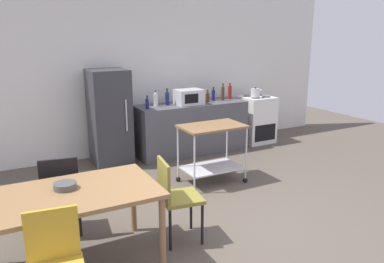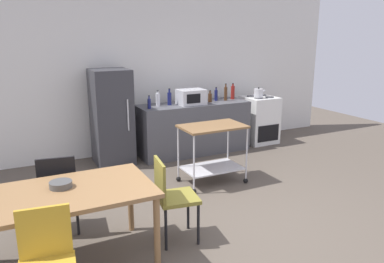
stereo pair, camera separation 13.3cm
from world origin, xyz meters
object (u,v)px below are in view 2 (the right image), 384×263
at_px(chair_mustard, 47,261).
at_px(refrigerator, 112,117).
at_px(stove_oven, 259,120).
at_px(microwave, 191,97).
at_px(kettle, 259,93).
at_px(kitchen_cart, 212,144).
at_px(bottle_soda, 226,93).
at_px(dining_table, 68,199).
at_px(chair_black, 58,188).
at_px(bottle_sesame_oil, 158,99).
at_px(fruit_bowl, 61,185).
at_px(chair_olive, 171,194).
at_px(bottle_olive_oil, 169,98).
at_px(bottle_wine, 216,95).
at_px(bottle_sparkling_water, 149,103).
at_px(bottle_vinegar, 210,97).
at_px(bottle_soy_sauce, 233,92).

distance_m(chair_mustard, refrigerator, 3.66).
relative_size(stove_oven, microwave, 2.00).
relative_size(microwave, kettle, 1.92).
relative_size(kitchen_cart, bottle_soda, 2.93).
height_order(refrigerator, bottle_soda, refrigerator).
height_order(dining_table, refrigerator, refrigerator).
bearing_deg(chair_black, bottle_soda, -140.80).
relative_size(bottle_sesame_oil, bottle_soda, 0.85).
height_order(chair_mustard, fruit_bowl, chair_mustard).
xyz_separation_m(chair_olive, stove_oven, (3.03, 2.62, -0.07)).
bearing_deg(fruit_bowl, chair_olive, -5.70).
xyz_separation_m(bottle_sesame_oil, bottle_soda, (1.31, -0.05, 0.02)).
height_order(chair_black, chair_mustard, same).
bearing_deg(chair_olive, fruit_bowl, 92.67).
xyz_separation_m(bottle_olive_oil, bottle_soda, (1.10, -0.05, 0.01)).
height_order(dining_table, bottle_wine, bottle_wine).
relative_size(chair_mustard, bottle_sparkling_water, 4.04).
height_order(bottle_wine, fruit_bowl, bottle_wine).
distance_m(bottle_olive_oil, bottle_vinegar, 0.77).
height_order(kitchen_cart, microwave, microwave).
xyz_separation_m(chair_olive, bottle_olive_oil, (1.13, 2.64, 0.50)).
xyz_separation_m(kitchen_cart, microwave, (0.33, 1.33, 0.46)).
height_order(microwave, kettle, microwave).
height_order(chair_mustard, bottle_wine, bottle_wine).
bearing_deg(fruit_bowl, kitchen_cart, 26.39).
xyz_separation_m(bottle_wine, bottle_soy_sauce, (0.36, 0.01, 0.02)).
distance_m(bottle_sparkling_water, bottle_sesame_oil, 0.25).
bearing_deg(dining_table, bottle_soda, 38.72).
distance_m(chair_olive, kitchen_cart, 1.67).
xyz_separation_m(bottle_sparkling_water, fruit_bowl, (-1.75, -2.40, -0.21)).
relative_size(stove_oven, bottle_wine, 3.70).
relative_size(stove_oven, kettle, 3.84).
bearing_deg(kitchen_cart, microwave, 76.10).
relative_size(chair_black, chair_mustard, 1.00).
distance_m(chair_olive, bottle_soy_sauce, 3.64).
distance_m(kitchen_cart, kettle, 2.23).
bearing_deg(microwave, bottle_wine, 12.59).
bearing_deg(bottle_soy_sauce, chair_mustard, -137.97).
relative_size(chair_black, fruit_bowl, 4.38).
bearing_deg(microwave, dining_table, -134.66).
bearing_deg(bottle_olive_oil, kitchen_cart, -88.70).
relative_size(bottle_olive_oil, bottle_soda, 0.92).
bearing_deg(bottle_vinegar, bottle_soda, 2.93).
distance_m(chair_black, bottle_olive_oil, 2.94).
height_order(dining_table, bottle_olive_oil, bottle_olive_oil).
relative_size(chair_mustard, bottle_soy_sauce, 3.01).
height_order(bottle_sparkling_water, bottle_soy_sauce, bottle_soy_sauce).
bearing_deg(stove_oven, refrigerator, 178.40).
distance_m(chair_mustard, bottle_sesame_oil, 4.01).
distance_m(chair_black, bottle_sparkling_water, 2.54).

